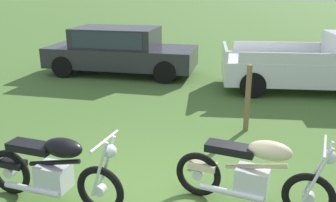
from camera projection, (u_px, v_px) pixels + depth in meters
name	position (u px, v px, depth m)	size (l,w,h in m)	color
motorcycle_black	(53.00, 170.00, 4.60)	(1.98, 0.64, 1.02)	black
motorcycle_cream	(253.00, 173.00, 4.51)	(1.96, 0.72, 1.02)	black
car_charcoal	(119.00, 48.00, 11.26)	(4.54, 1.89, 1.43)	#2D2D33
pickup_truck_white	(336.00, 62.00, 9.49)	(5.40, 2.39, 1.49)	silver
fence_post_wooden	(248.00, 98.00, 6.89)	(0.10, 0.10, 1.28)	brown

